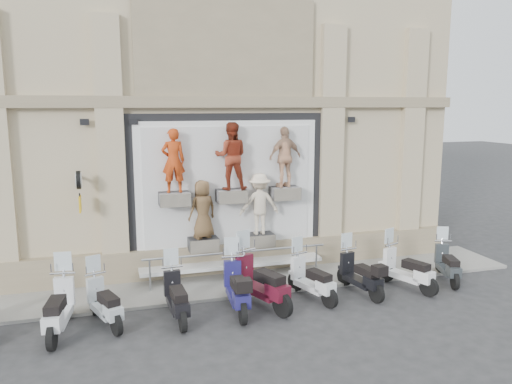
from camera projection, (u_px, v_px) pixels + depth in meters
ground at (259, 313)px, 11.57m from camera, size 90.00×90.00×0.00m
sidewalk at (236, 282)px, 13.54m from camera, size 16.00×2.20×0.08m
building at (200, 69)px, 17.14m from camera, size 14.00×8.60×12.00m
shop_vitrine at (233, 191)px, 13.76m from camera, size 5.60×0.88×4.30m
guard_rail at (237, 268)px, 13.37m from camera, size 5.06×0.10×0.93m
clock_sign_bracket at (79, 186)px, 12.31m from camera, size 0.10×0.80×1.02m
scooter_b at (58, 298)px, 10.40m from camera, size 0.82×2.03×1.60m
scooter_c at (104, 294)px, 10.86m from camera, size 1.11×1.84×1.44m
scooter_d at (176, 288)px, 11.12m from camera, size 0.62×1.86×1.49m
scooter_e at (237, 278)px, 11.56m from camera, size 0.72×2.02×1.62m
scooter_f at (261, 272)px, 11.82m from camera, size 1.38×2.22×1.74m
scooter_g at (312, 271)px, 12.30m from camera, size 1.04×1.88×1.47m
scooter_h at (360, 266)px, 12.65m from camera, size 0.83×1.87×1.47m
scooter_i at (407, 261)px, 13.00m from camera, size 1.16×1.93×1.51m
scooter_j at (448, 257)px, 13.57m from camera, size 1.04×1.79×1.40m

